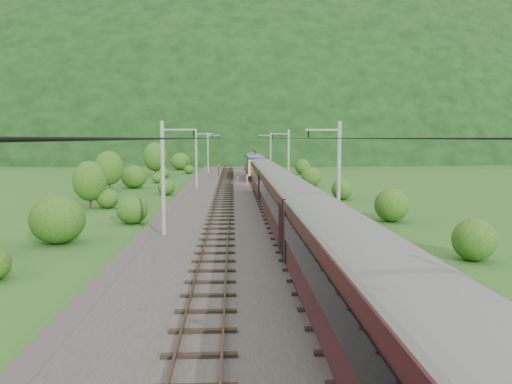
{
  "coord_description": "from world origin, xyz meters",
  "views": [
    {
      "loc": [
        -1.32,
        -34.99,
        7.11
      ],
      "look_at": [
        0.63,
        6.7,
        2.6
      ],
      "focal_mm": 35.0,
      "sensor_mm": 36.0,
      "label": 1
    }
  ],
  "objects": [
    {
      "name": "train",
      "position": [
        2.4,
        -11.39,
        3.31
      ],
      "size": [
        2.76,
        131.1,
        4.79
      ],
      "color": "black",
      "rests_on": "ground"
    },
    {
      "name": "vegetation_right",
      "position": [
        11.78,
        9.1,
        1.31
      ],
      "size": [
        6.73,
        102.85,
        2.91
      ],
      "color": "#234612",
      "rests_on": "ground"
    },
    {
      "name": "track_right",
      "position": [
        2.4,
        10.0,
        0.37
      ],
      "size": [
        2.4,
        220.0,
        0.27
      ],
      "color": "#523123",
      "rests_on": "railbed"
    },
    {
      "name": "vegetation_left",
      "position": [
        -15.3,
        11.1,
        2.56
      ],
      "size": [
        13.09,
        148.07,
        6.44
      ],
      "color": "#234612",
      "rests_on": "ground"
    },
    {
      "name": "hazard_post_near",
      "position": [
        -0.62,
        34.9,
        1.03
      ],
      "size": [
        0.16,
        0.16,
        1.46
      ],
      "primitive_type": "cylinder",
      "color": "red",
      "rests_on": "railbed"
    },
    {
      "name": "catenary_left",
      "position": [
        -6.12,
        32.0,
        4.5
      ],
      "size": [
        2.54,
        192.28,
        8.0
      ],
      "color": "gray",
      "rests_on": "railbed"
    },
    {
      "name": "mountain_main",
      "position": [
        0.0,
        260.0,
        0.0
      ],
      "size": [
        504.0,
        360.0,
        244.0
      ],
      "primitive_type": "ellipsoid",
      "color": "black",
      "rests_on": "ground"
    },
    {
      "name": "mountain_ridge",
      "position": [
        -120.0,
        300.0,
        0.0
      ],
      "size": [
        336.0,
        280.0,
        132.0
      ],
      "primitive_type": "ellipsoid",
      "color": "black",
      "rests_on": "ground"
    },
    {
      "name": "track_left",
      "position": [
        -2.4,
        10.0,
        0.37
      ],
      "size": [
        2.4,
        220.0,
        0.27
      ],
      "color": "#523123",
      "rests_on": "railbed"
    },
    {
      "name": "hazard_post_far",
      "position": [
        0.75,
        36.98,
        1.08
      ],
      "size": [
        0.17,
        0.17,
        1.57
      ],
      "primitive_type": "cylinder",
      "color": "red",
      "rests_on": "railbed"
    },
    {
      "name": "overhead_wires",
      "position": [
        0.0,
        10.0,
        7.1
      ],
      "size": [
        4.83,
        198.0,
        0.03
      ],
      "color": "black",
      "rests_on": "ground"
    },
    {
      "name": "ground",
      "position": [
        0.0,
        0.0,
        0.0
      ],
      "size": [
        600.0,
        600.0,
        0.0
      ],
      "primitive_type": "plane",
      "color": "#245219",
      "rests_on": "ground"
    },
    {
      "name": "signal",
      "position": [
        -3.9,
        55.96,
        1.48
      ],
      "size": [
        0.22,
        0.22,
        2.01
      ],
      "color": "black",
      "rests_on": "railbed"
    },
    {
      "name": "catenary_right",
      "position": [
        6.12,
        32.0,
        4.5
      ],
      "size": [
        2.54,
        192.28,
        8.0
      ],
      "color": "gray",
      "rests_on": "railbed"
    },
    {
      "name": "railbed",
      "position": [
        0.0,
        10.0,
        0.15
      ],
      "size": [
        14.0,
        220.0,
        0.3
      ],
      "primitive_type": "cube",
      "color": "#38332D",
      "rests_on": "ground"
    }
  ]
}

